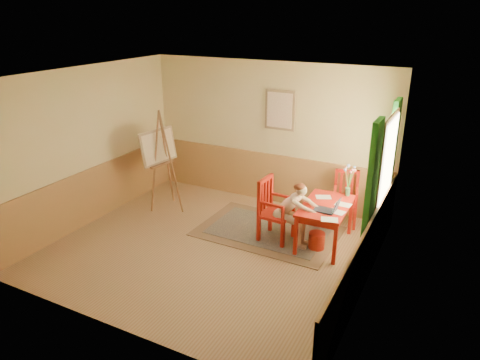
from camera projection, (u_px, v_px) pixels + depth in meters
The scene contains 14 objects.
room at pixel (209, 168), 6.86m from camera, with size 5.04×4.54×2.84m.
wainscot at pixel (234, 202), 7.84m from camera, with size 5.00×4.50×1.00m.
window at pixel (383, 174), 6.76m from camera, with size 0.12×2.01×2.20m.
wall_portrait at pixel (280, 110), 8.40m from camera, with size 0.60×0.05×0.76m.
rug at pixel (268, 231), 7.88m from camera, with size 2.43×1.64×0.02m.
table at pixel (326, 210), 7.24m from camera, with size 0.76×1.22×0.72m.
chair_left at pixel (274, 210), 7.44m from camera, with size 0.53×0.51×1.09m.
chair_back at pixel (345, 198), 8.04m from camera, with size 0.52×0.54×0.98m.
figure at pixel (292, 210), 7.26m from camera, with size 0.83×0.37×1.11m.
laptop at pixel (328, 209), 6.95m from camera, with size 0.40×0.25×0.23m.
papers at pixel (333, 208), 7.09m from camera, with size 0.67×1.06×0.00m.
vase at pixel (349, 182), 7.49m from camera, with size 0.17×0.26×0.54m.
wastebasket at pixel (317, 241), 7.27m from camera, with size 0.27×0.27×0.28m, color red.
easel at pixel (160, 151), 8.50m from camera, with size 0.70×0.87×1.95m.
Camera 1 is at (3.37, -5.54, 3.68)m, focal length 33.28 mm.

